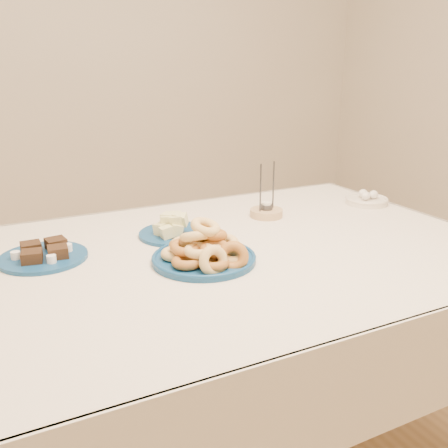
{
  "coord_description": "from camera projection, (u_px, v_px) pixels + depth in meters",
  "views": [
    {
      "loc": [
        -0.6,
        -1.23,
        1.28
      ],
      "look_at": [
        0.0,
        -0.05,
        0.85
      ],
      "focal_mm": 40.0,
      "sensor_mm": 36.0,
      "label": 1
    }
  ],
  "objects": [
    {
      "name": "dining_table",
      "position": [
        216.0,
        285.0,
        1.49
      ],
      "size": [
        1.71,
        1.11,
        0.75
      ],
      "color": "brown",
      "rests_on": "ground"
    },
    {
      "name": "donut_platter",
      "position": [
        205.0,
        251.0,
        1.37
      ],
      "size": [
        0.3,
        0.3,
        0.13
      ],
      "rotation": [
        0.0,
        0.0,
        -0.03
      ],
      "color": "navy",
      "rests_on": "dining_table"
    },
    {
      "name": "melon_plate",
      "position": [
        173.0,
        228.0,
        1.59
      ],
      "size": [
        0.28,
        0.28,
        0.08
      ],
      "rotation": [
        0.0,
        0.0,
        -0.23
      ],
      "color": "navy",
      "rests_on": "dining_table"
    },
    {
      "name": "brownie_plate",
      "position": [
        44.0,
        255.0,
        1.4
      ],
      "size": [
        0.29,
        0.29,
        0.04
      ],
      "rotation": [
        0.0,
        0.0,
        0.2
      ],
      "color": "navy",
      "rests_on": "dining_table"
    },
    {
      "name": "candle_holder",
      "position": [
        266.0,
        212.0,
        1.79
      ],
      "size": [
        0.15,
        0.15,
        0.2
      ],
      "rotation": [
        0.0,
        0.0,
        0.29
      ],
      "color": "tan",
      "rests_on": "dining_table"
    },
    {
      "name": "egg_bowl",
      "position": [
        367.0,
        200.0,
        1.95
      ],
      "size": [
        0.2,
        0.2,
        0.05
      ],
      "rotation": [
        0.0,
        0.0,
        0.26
      ],
      "color": "beige",
      "rests_on": "dining_table"
    }
  ]
}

